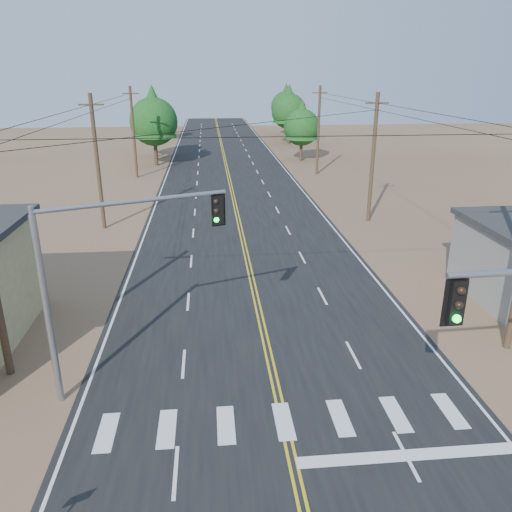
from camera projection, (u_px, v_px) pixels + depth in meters
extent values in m
cube|color=black|center=(241.00, 232.00, 37.81)|extent=(15.00, 200.00, 0.02)
cylinder|color=#4C3826|center=(98.00, 164.00, 37.01)|extent=(0.30, 0.30, 10.00)
cube|color=#4C3826|center=(91.00, 105.00, 35.55)|extent=(1.80, 0.12, 0.12)
cylinder|color=#4C3826|center=(134.00, 133.00, 55.68)|extent=(0.30, 0.30, 10.00)
cube|color=#4C3826|center=(130.00, 94.00, 54.23)|extent=(1.80, 0.12, 0.12)
cylinder|color=#4C3826|center=(373.00, 159.00, 38.89)|extent=(0.30, 0.30, 10.00)
cube|color=#4C3826|center=(377.00, 103.00, 37.43)|extent=(1.80, 0.12, 0.12)
cylinder|color=#4C3826|center=(318.00, 131.00, 57.56)|extent=(0.30, 0.30, 10.00)
cube|color=#4C3826|center=(320.00, 93.00, 56.11)|extent=(1.80, 0.12, 0.12)
cylinder|color=gray|center=(48.00, 314.00, 17.19)|extent=(0.24, 0.24, 7.06)
cylinder|color=gray|center=(32.00, 215.00, 15.97)|extent=(0.18, 0.18, 0.60)
cylinder|color=gray|center=(136.00, 201.00, 17.32)|extent=(6.34, 2.51, 0.16)
cube|color=black|center=(218.00, 210.00, 18.80)|extent=(0.44, 0.41, 1.11)
sphere|color=black|center=(216.00, 202.00, 18.52)|extent=(0.20, 0.20, 0.20)
sphere|color=black|center=(216.00, 211.00, 18.64)|extent=(0.20, 0.20, 0.20)
sphere|color=#0CE533|center=(217.00, 220.00, 18.76)|extent=(0.20, 0.20, 0.20)
cube|color=black|center=(455.00, 301.00, 11.41)|extent=(0.36, 0.31, 1.10)
sphere|color=black|center=(461.00, 291.00, 11.12)|extent=(0.20, 0.20, 0.20)
sphere|color=black|center=(459.00, 305.00, 11.24)|extent=(0.20, 0.20, 0.20)
sphere|color=#0CE533|center=(457.00, 319.00, 11.36)|extent=(0.20, 0.20, 0.20)
cylinder|color=#3F2D1E|center=(156.00, 151.00, 64.23)|extent=(0.49, 0.49, 3.61)
cone|color=#134214|center=(153.00, 111.00, 62.50)|extent=(5.62, 5.62, 6.42)
sphere|color=#134214|center=(154.00, 122.00, 62.95)|extent=(6.02, 6.02, 6.02)
cylinder|color=#3F2D1E|center=(155.00, 145.00, 70.88)|extent=(0.40, 0.40, 3.28)
cone|color=#134214|center=(152.00, 112.00, 69.30)|extent=(5.11, 5.11, 5.84)
sphere|color=#134214|center=(153.00, 121.00, 69.71)|extent=(5.47, 5.47, 5.47)
cylinder|color=#3F2D1E|center=(166.00, 132.00, 91.02)|extent=(0.40, 0.40, 2.35)
cone|color=#134214|center=(165.00, 113.00, 89.89)|extent=(3.66, 3.66, 4.18)
sphere|color=#134214|center=(165.00, 118.00, 90.19)|extent=(3.92, 3.92, 3.92)
cylinder|color=#3F2D1E|center=(301.00, 150.00, 67.87)|extent=(0.41, 0.41, 2.90)
cone|color=#134214|center=(302.00, 119.00, 66.48)|extent=(4.51, 4.51, 5.15)
sphere|color=#134214|center=(302.00, 127.00, 66.84)|extent=(4.83, 4.83, 4.83)
cylinder|color=#3F2D1E|center=(288.00, 133.00, 84.13)|extent=(0.50, 0.50, 3.46)
cone|color=#134214|center=(289.00, 103.00, 82.46)|extent=(5.38, 5.38, 6.15)
sphere|color=#134214|center=(289.00, 111.00, 82.90)|extent=(5.77, 5.77, 5.77)
cylinder|color=#3F2D1E|center=(286.00, 126.00, 95.81)|extent=(0.42, 0.42, 3.43)
cone|color=#134214|center=(286.00, 100.00, 94.16)|extent=(5.34, 5.34, 6.10)
sphere|color=#134214|center=(286.00, 107.00, 94.59)|extent=(5.72, 5.72, 5.72)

